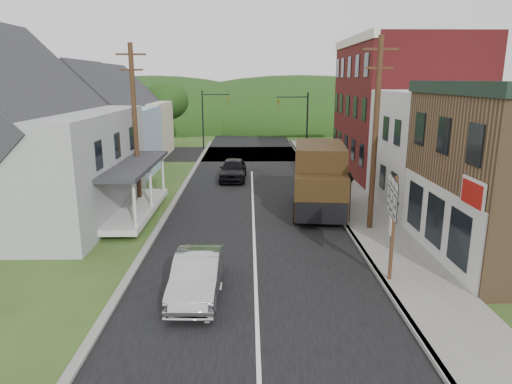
{
  "coord_description": "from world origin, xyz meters",
  "views": [
    {
      "loc": [
        -0.23,
        -17.4,
        7.1
      ],
      "look_at": [
        0.09,
        2.4,
        2.2
      ],
      "focal_mm": 32.0,
      "sensor_mm": 36.0,
      "label": 1
    }
  ],
  "objects_px": {
    "dark_sedan": "(233,169)",
    "route_sign_cluster": "(393,213)",
    "warning_sign": "(350,189)",
    "silver_sedan": "(197,276)",
    "delivery_van": "(319,179)"
  },
  "relations": [
    {
      "from": "warning_sign",
      "to": "dark_sedan",
      "type": "bearing_deg",
      "value": 100.36
    },
    {
      "from": "dark_sedan",
      "to": "warning_sign",
      "type": "relative_size",
      "value": 1.75
    },
    {
      "from": "route_sign_cluster",
      "to": "warning_sign",
      "type": "distance_m",
      "value": 6.81
    },
    {
      "from": "silver_sedan",
      "to": "dark_sedan",
      "type": "height_order",
      "value": "dark_sedan"
    },
    {
      "from": "silver_sedan",
      "to": "warning_sign",
      "type": "distance_m",
      "value": 10.27
    },
    {
      "from": "route_sign_cluster",
      "to": "warning_sign",
      "type": "bearing_deg",
      "value": 99.19
    },
    {
      "from": "delivery_van",
      "to": "route_sign_cluster",
      "type": "relative_size",
      "value": 1.8
    },
    {
      "from": "dark_sedan",
      "to": "route_sign_cluster",
      "type": "height_order",
      "value": "route_sign_cluster"
    },
    {
      "from": "delivery_van",
      "to": "warning_sign",
      "type": "bearing_deg",
      "value": -57.8
    },
    {
      "from": "silver_sedan",
      "to": "delivery_van",
      "type": "height_order",
      "value": "delivery_van"
    },
    {
      "from": "route_sign_cluster",
      "to": "dark_sedan",
      "type": "bearing_deg",
      "value": 118.88
    },
    {
      "from": "silver_sedan",
      "to": "route_sign_cluster",
      "type": "relative_size",
      "value": 1.15
    },
    {
      "from": "silver_sedan",
      "to": "warning_sign",
      "type": "bearing_deg",
      "value": 49.7
    },
    {
      "from": "dark_sedan",
      "to": "route_sign_cluster",
      "type": "relative_size",
      "value": 1.21
    },
    {
      "from": "dark_sedan",
      "to": "delivery_van",
      "type": "bearing_deg",
      "value": -56.66
    }
  ]
}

